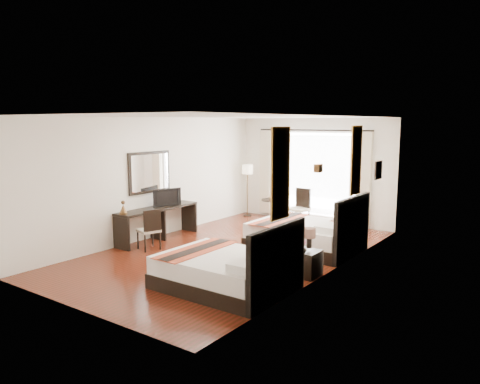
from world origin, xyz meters
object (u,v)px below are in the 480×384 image
Objects in this scene: nightstand at (308,264)px; desk_chair at (149,237)px; fruit_bowl at (272,198)px; console_desk at (158,223)px; table_lamp at (309,235)px; vase at (303,247)px; side_table at (271,210)px; window_chair at (299,215)px; bed_far at (308,235)px; bed_near at (228,271)px; floor_lamp at (247,173)px; television at (166,197)px.

desk_chair is (-3.55, -0.39, 0.04)m from nightstand.
console_desk is at bearing -108.48° from fruit_bowl.
table_lamp is at bearing -50.31° from fruit_bowl.
table_lamp reaches higher than vase.
console_desk reaches higher than side_table.
side_table is 0.94m from window_chair.
vase is 0.22× the size of side_table.
nightstand is 3.59× the size of vase.
bed_near is at bearing -89.07° from bed_far.
bed_near is at bearing -26.78° from console_desk.
floor_lamp is (-3.09, 2.22, 0.94)m from bed_far.
fruit_bowl is at bearing 71.52° from console_desk.
vase is at bearing -92.04° from table_lamp.
window_chair is (-2.02, 3.36, -0.44)m from table_lamp.
window_chair is at bearing 119.36° from vase.
television reaches higher than table_lamp.
floor_lamp is (-0.35, 4.18, 0.99)m from desk_chair.
television is at bearing -91.70° from floor_lamp.
nightstand is 0.37m from vase.
nightstand is at bearing -50.27° from side_table.
side_table is 0.62× the size of window_chair.
floor_lamp reaches higher than bed_far.
desk_chair is 4.10m from window_chair.
television is at bearing 149.70° from bed_near.
bed_near is 0.96× the size of bed_far.
bed_far is 0.99× the size of console_desk.
bed_far reaches higher than bed_near.
bed_near reaches higher than side_table.
bed_near reaches higher than desk_chair.
bed_near is at bearing -123.11° from vase.
vase is 0.15× the size of desk_chair.
television is at bearing -47.91° from desk_chair.
floor_lamp is (0.12, 3.46, 0.88)m from console_desk.
bed_far is 3.44m from console_desk.
bed_far is 2.19× the size of window_chair.
console_desk is at bearing 176.02° from table_lamp.
desk_chair reaches higher than vase.
console_desk is at bearing 173.06° from vase.
bed_far is at bearing -35.65° from floor_lamp.
bed_far is 4.58× the size of nightstand.
floor_lamp is (-3.90, 3.74, 0.51)m from table_lamp.
bed_far is 3.54× the size of side_table.
desk_chair reaches higher than table_lamp.
console_desk is at bearing -27.54° from window_chair.
bed_near is 2.94m from desk_chair.
table_lamp is (0.76, 1.36, 0.44)m from bed_near.
floor_lamp is at bearing 134.62° from vase.
desk_chair is (-3.55, -0.44, -0.47)m from table_lamp.
fruit_bowl is at bearing -3.53° from television.
desk_chair reaches higher than side_table.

